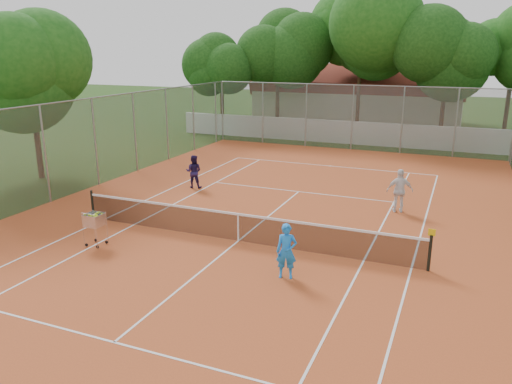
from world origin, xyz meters
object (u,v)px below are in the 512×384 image
at_px(player_near, 286,251).
at_px(player_far_left, 194,171).
at_px(ball_hopper, 95,228).
at_px(clubhouse, 359,97).
at_px(player_far_right, 400,191).
at_px(tennis_net, 238,227).

xyz_separation_m(player_near, player_far_left, (-6.96, 7.18, -0.02)).
bearing_deg(player_far_left, ball_hopper, 80.44).
relative_size(clubhouse, ball_hopper, 14.10).
height_order(clubhouse, player_far_left, clubhouse).
height_order(clubhouse, ball_hopper, clubhouse).
distance_m(clubhouse, ball_hopper, 31.21).
height_order(player_near, ball_hopper, player_near).
relative_size(player_far_right, ball_hopper, 1.46).
xyz_separation_m(clubhouse, ball_hopper, (-2.05, -31.10, -1.60)).
relative_size(clubhouse, player_far_right, 9.68).
relative_size(player_far_left, player_far_right, 0.89).
bearing_deg(tennis_net, player_far_right, 49.43).
bearing_deg(ball_hopper, clubhouse, 79.15).
xyz_separation_m(clubhouse, player_far_right, (6.44, -23.82, -1.33)).
bearing_deg(tennis_net, player_far_left, 131.42).
bearing_deg(clubhouse, player_far_right, -74.87).
distance_m(player_far_left, player_far_right, 9.05).
distance_m(player_near, player_far_right, 7.44).
bearing_deg(player_far_left, player_far_right, 165.74).
height_order(tennis_net, clubhouse, clubhouse).
height_order(player_far_left, ball_hopper, player_far_left).
height_order(player_far_left, player_far_right, player_far_right).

